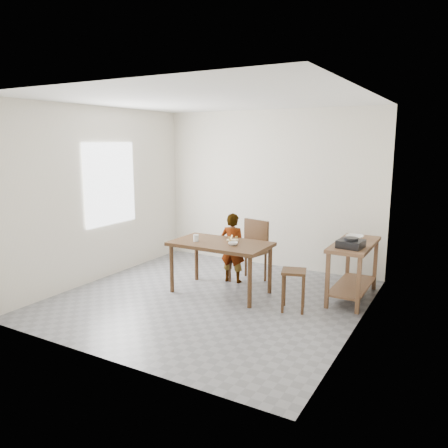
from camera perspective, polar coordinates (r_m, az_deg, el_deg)
The scene contains 17 objects.
floor at distance 6.21m, azimuth -1.84°, elevation -9.89°, with size 4.00×4.00×0.04m, color slate.
ceiling at distance 5.84m, azimuth -2.01°, elevation 16.15°, with size 4.00×4.00×0.04m, color white.
wall_back at distance 7.66m, azimuth 5.99°, elevation 4.55°, with size 4.00×0.04×2.70m, color silver.
wall_front at distance 4.30m, azimuth -16.06°, elevation -0.66°, with size 4.00×0.04×2.70m, color silver.
wall_left at distance 7.13m, azimuth -15.96°, elevation 3.73°, with size 0.04×4.00×2.70m, color silver.
wall_right at distance 5.13m, azimuth 17.73°, elevation 1.04°, with size 0.04×4.00×2.70m, color silver.
window_pane at distance 7.22m, azimuth -14.61°, elevation 5.08°, with size 0.02×1.10×1.30m, color white.
dining_table at distance 6.33m, azimuth -0.45°, elevation -5.71°, with size 1.40×0.80×0.75m, color #432A16, non-canonical shape.
prep_counter at distance 6.36m, azimuth 16.47°, elevation -5.87°, with size 0.50×1.20×0.80m, color brown, non-canonical shape.
child at distance 6.77m, azimuth 1.14°, elevation -3.13°, with size 0.40×0.26×1.09m, color white.
dining_chair at distance 6.81m, azimuth 3.12°, elevation -3.64°, with size 0.46×0.46×0.96m, color #432A16, non-canonical shape.
stool at distance 5.79m, azimuth 9.05°, elevation -8.53°, with size 0.31×0.31×0.54m, color #432A16, non-canonical shape.
glass_tumbler at distance 6.30m, azimuth -3.68°, elevation -1.84°, with size 0.08×0.08×0.10m, color white.
small_bowl at distance 6.06m, azimuth 1.18°, elevation -2.58°, with size 0.14×0.14×0.04m, color white.
banana at distance 6.25m, azimuth 1.12°, elevation -2.08°, with size 0.19×0.13×0.07m, color #E5BB48, non-canonical shape.
serving_bowl at distance 6.45m, azimuth 16.69°, elevation -1.68°, with size 0.24×0.24×0.06m, color white.
gas_burner at distance 5.94m, azimuth 16.23°, elevation -2.50°, with size 0.31×0.31×0.10m, color black.
Camera 1 is at (3.03, -4.96, 2.17)m, focal length 35.00 mm.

